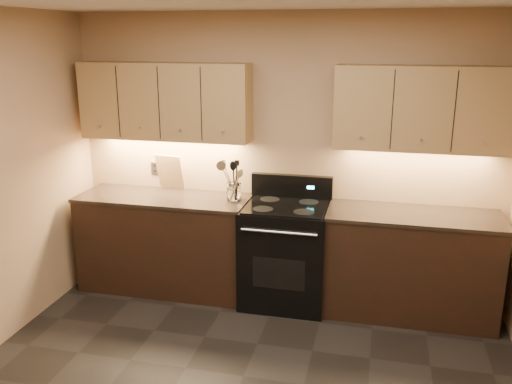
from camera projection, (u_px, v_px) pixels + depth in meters
wall_back at (285, 157)px, 5.03m from camera, size 4.00×0.04×2.60m
counter_left at (166, 242)px, 5.22m from camera, size 1.62×0.62×0.93m
counter_right at (410, 264)px, 4.72m from camera, size 1.46×0.62×0.93m
stove at (286, 252)px, 4.94m from camera, size 0.76×0.68×1.14m
upper_cab_left at (165, 101)px, 4.99m from camera, size 1.60×0.30×0.70m
upper_cab_right at (422, 109)px, 4.49m from camera, size 1.44×0.30×0.70m
outlet_plate at (155, 168)px, 5.36m from camera, size 0.08×0.01×0.12m
utensil_crock at (234, 192)px, 4.96m from camera, size 0.14×0.14×0.16m
cutting_board at (170, 172)px, 5.29m from camera, size 0.29×0.14×0.35m
wooden_spoon at (231, 184)px, 4.93m from camera, size 0.15×0.09×0.28m
black_spoon at (235, 180)px, 4.95m from camera, size 0.07×0.09×0.34m
black_turner at (235, 180)px, 4.90m from camera, size 0.10×0.17×0.38m
steel_spatula at (236, 178)px, 4.93m from camera, size 0.23×0.11×0.40m
steel_skimmer at (238, 180)px, 4.91m from camera, size 0.25×0.10×0.37m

